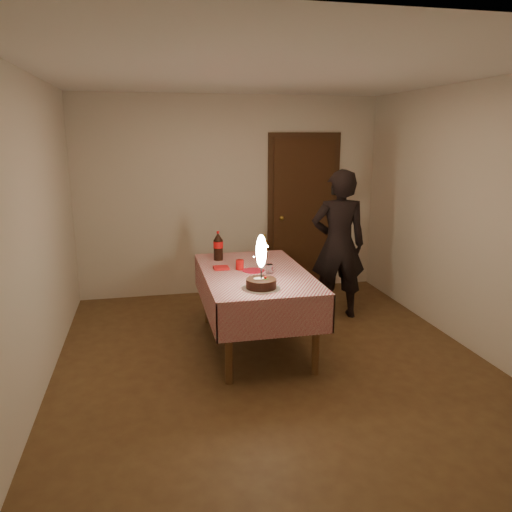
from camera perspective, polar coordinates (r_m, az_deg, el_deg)
name	(u,v)px	position (r m, az deg, el deg)	size (l,w,h in m)	color
ground	(272,360)	(4.87, 1.81, -11.81)	(4.00, 4.50, 0.01)	brown
room_shell	(275,186)	(4.50, 2.15, 8.05)	(4.04, 4.54, 2.62)	beige
dining_table	(255,282)	(4.96, -0.12, -2.94)	(1.02, 1.72, 0.78)	brown
birthday_cake	(261,275)	(4.36, 0.60, -2.19)	(0.33, 0.33, 0.48)	white
red_plate	(254,271)	(4.95, -0.28, -1.67)	(0.22, 0.22, 0.01)	red
red_cup	(240,265)	(4.99, -1.86, -1.01)	(0.08, 0.08, 0.10)	#B50C0C
clear_cup	(269,269)	(4.86, 1.55, -1.48)	(0.07, 0.07, 0.09)	white
napkin_stack	(221,268)	(5.04, -4.00, -1.36)	(0.15, 0.15, 0.02)	#B51416
cola_bottle	(218,246)	(5.36, -4.34, 1.14)	(0.10, 0.10, 0.32)	black
amber_bottle_right	(265,247)	(5.48, 0.99, 1.07)	(0.06, 0.06, 0.25)	#50380D
photographer	(338,245)	(5.82, 9.40, 1.30)	(0.69, 0.51, 1.73)	black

